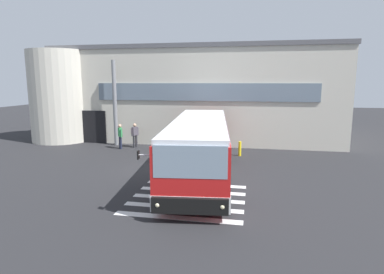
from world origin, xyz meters
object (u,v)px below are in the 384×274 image
entry_support_column (115,103)px  safety_bollard_yellow (240,149)px  bus_main_foreground (200,148)px  passenger_near_column (120,135)px  passenger_by_doorway (135,134)px

entry_support_column → safety_bollard_yellow: bearing=-11.5°
bus_main_foreground → passenger_near_column: bus_main_foreground is taller
passenger_near_column → bus_main_foreground: bearing=-38.9°
bus_main_foreground → passenger_near_column: 8.10m
bus_main_foreground → safety_bollard_yellow: bearing=68.2°
safety_bollard_yellow → passenger_near_column: bearing=175.3°
entry_support_column → passenger_near_column: 2.49m
entry_support_column → passenger_near_column: (0.80, -1.13, -2.06)m
bus_main_foreground → safety_bollard_yellow: 4.83m
bus_main_foreground → passenger_by_doorway: size_ratio=6.93×
entry_support_column → passenger_by_doorway: 2.63m
bus_main_foreground → passenger_near_column: size_ratio=6.93×
bus_main_foreground → safety_bollard_yellow: (1.77, 4.41, -0.89)m
passenger_near_column → passenger_by_doorway: bearing=37.8°
passenger_by_doorway → safety_bollard_yellow: passenger_by_doorway is taller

